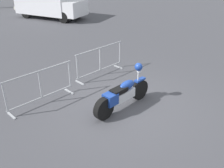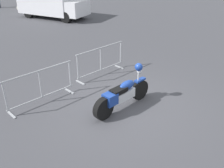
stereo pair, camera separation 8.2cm
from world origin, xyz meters
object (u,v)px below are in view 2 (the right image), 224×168
object	(u,v)px
motorcycle	(123,94)
delivery_van	(51,0)
crowd_barrier_near	(41,86)
crowd_barrier_far	(101,61)

from	to	relation	value
motorcycle	delivery_van	distance (m)	13.07
crowd_barrier_near	crowd_barrier_far	bearing A→B (deg)	0.00
motorcycle	crowd_barrier_near	xyz separation A→B (m)	(-1.31, 2.03, 0.09)
crowd_barrier_near	motorcycle	bearing A→B (deg)	-57.11
crowd_barrier_near	delivery_van	distance (m)	12.13
crowd_barrier_far	delivery_van	world-z (taller)	delivery_van
motorcycle	crowd_barrier_far	world-z (taller)	motorcycle
crowd_barrier_near	delivery_van	size ratio (longest dim) A/B	0.41
motorcycle	crowd_barrier_near	distance (m)	2.42
motorcycle	delivery_van	world-z (taller)	delivery_van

